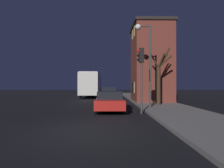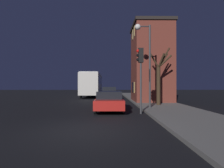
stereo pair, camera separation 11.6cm
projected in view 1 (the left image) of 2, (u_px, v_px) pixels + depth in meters
The scene contains 9 objects.
ground_plane at pixel (86, 130), 6.95m from camera, with size 120.00×120.00×0.00m, color black.
sidewalk at pixel (217, 127), 7.05m from camera, with size 3.98×60.00×0.15m.
brick_building at pixel (151, 63), 18.34m from camera, with size 3.92×4.64×8.00m.
streetlamp at pixel (145, 49), 12.95m from camera, with size 1.19×0.44×6.17m.
traffic_light at pixel (141, 67), 10.87m from camera, with size 0.43×0.24×4.10m.
bare_tree at pixel (159, 78), 14.52m from camera, with size 1.90×1.18×4.68m.
bus at pixel (92, 83), 26.96m from camera, with size 2.56×10.07×3.55m.
car_near_lane at pixel (110, 100), 12.23m from camera, with size 1.84×4.69×1.37m.
car_mid_lane at pixel (109, 93), 20.68m from camera, with size 1.72×3.96×1.59m.
Camera 1 is at (0.90, -6.98, 1.78)m, focal length 28.00 mm.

